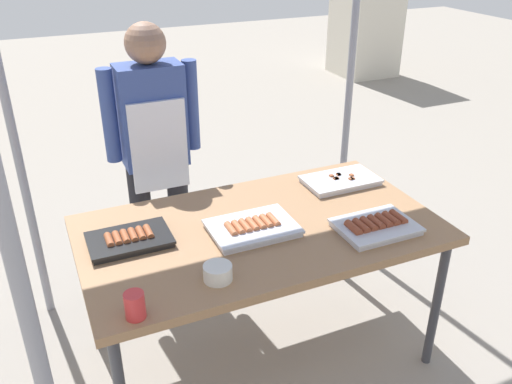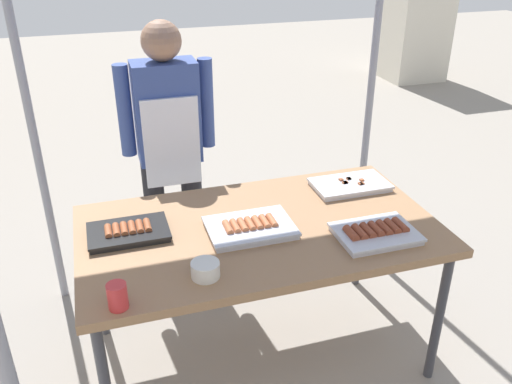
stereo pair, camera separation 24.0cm
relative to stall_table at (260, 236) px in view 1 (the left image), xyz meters
name	(u,v)px [view 1 (the left image)]	position (x,y,z in m)	size (l,w,h in m)	color
ground_plane	(260,352)	(0.00, 0.00, -0.70)	(18.00, 18.00, 0.00)	gray
stall_table	(260,236)	(0.00, 0.00, 0.00)	(1.60, 0.90, 0.75)	#9E724C
tray_grilled_sausages	(129,239)	(-0.57, 0.10, 0.07)	(0.35, 0.23, 0.05)	black
tray_meat_skewers	(341,180)	(0.56, 0.23, 0.07)	(0.38, 0.23, 0.04)	silver
tray_pork_links	(252,228)	(-0.05, -0.03, 0.07)	(0.38, 0.28, 0.05)	silver
tray_spring_rolls	(376,226)	(0.45, -0.24, 0.07)	(0.35, 0.26, 0.06)	silver
condiment_bowl	(218,273)	(-0.31, -0.30, 0.08)	(0.11, 0.11, 0.06)	silver
drink_cup_near_edge	(135,305)	(-0.65, -0.39, 0.10)	(0.07, 0.07, 0.10)	red
vendor_woman	(154,142)	(-0.27, 0.82, 0.20)	(0.52, 0.22, 1.53)	black
neighbor_stall_right	(367,5)	(3.57, 4.45, 0.23)	(0.73, 0.80, 1.85)	beige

